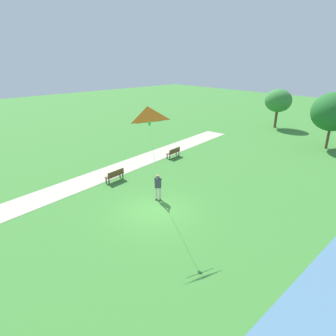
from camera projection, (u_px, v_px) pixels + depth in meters
ground_plane at (154, 211)px, 17.30m from camera, size 120.00×120.00×0.00m
walkway_path at (116, 170)px, 23.47m from camera, size 6.74×32.03×0.02m
person_kite_flyer at (158, 185)px, 18.26m from camera, size 0.58×0.60×1.83m
flying_kite at (148, 116)px, 13.92m from camera, size 1.97×2.64×4.64m
park_bench_near_walkway at (115, 175)px, 21.22m from camera, size 0.64×1.55×0.88m
park_bench_far_walkway at (174, 152)px, 26.27m from camera, size 0.64×1.55×0.88m
tree_horizon_far at (278, 101)px, 36.31m from camera, size 3.30×3.22×4.87m
tree_treeline_right at (333, 112)px, 27.75m from camera, size 3.96×4.50×5.54m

